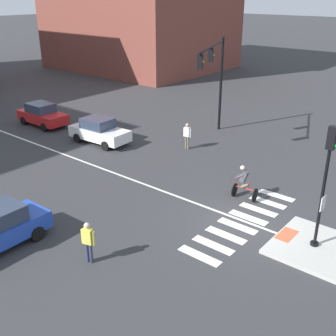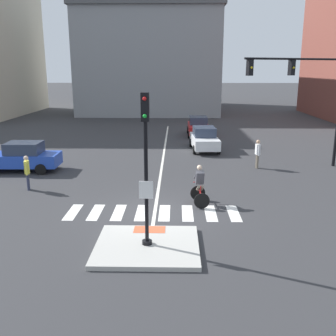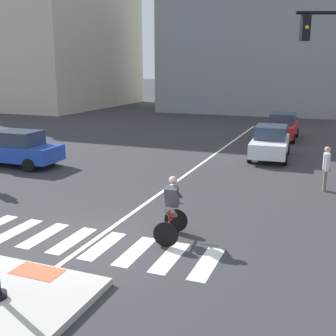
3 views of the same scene
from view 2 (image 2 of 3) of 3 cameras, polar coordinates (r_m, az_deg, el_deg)
ground_plane at (r=15.51m, az=-2.25°, el=-6.68°), size 300.00×300.00×0.00m
traffic_island at (r=12.61m, az=-3.12°, el=-11.53°), size 3.32×2.98×0.15m
tactile_pad_front at (r=13.60m, az=-2.77°, el=-9.12°), size 1.10×0.60×0.01m
signal_pole at (r=11.61m, az=-3.33°, el=1.72°), size 0.44×0.38×4.80m
crosswalk_stripe_a at (r=16.03m, az=-13.96°, el=-6.39°), size 0.44×1.80×0.01m
crosswalk_stripe_b at (r=15.81m, az=-10.70°, el=-6.49°), size 0.44×1.80×0.01m
crosswalk_stripe_c at (r=15.65m, az=-7.36°, el=-6.58°), size 0.44×1.80×0.01m
crosswalk_stripe_d at (r=15.54m, az=-3.96°, el=-6.64°), size 0.44×1.80×0.01m
crosswalk_stripe_e at (r=15.49m, az=-0.53°, el=-6.69°), size 0.44×1.80×0.01m
crosswalk_stripe_f at (r=15.49m, az=2.92°, el=-6.71°), size 0.44×1.80×0.01m
crosswalk_stripe_g at (r=15.54m, az=6.36°, el=-6.70°), size 0.44×1.80×0.01m
crosswalk_stripe_h at (r=15.65m, az=9.76°, el=-6.67°), size 0.44×1.80×0.01m
lane_centre_line at (r=25.08m, az=-0.72°, el=1.61°), size 0.14×28.00×0.01m
traffic_light_mast at (r=22.91m, az=20.59°, el=10.89°), size 6.07×2.49×6.38m
building_corner_right at (r=56.06m, az=-2.37°, el=15.58°), size 17.90×22.23×13.27m
car_white_eastbound_far at (r=27.32m, az=5.42°, el=4.35°), size 2.03×4.19×1.64m
car_blue_cross_left at (r=23.08m, az=-20.81°, el=1.57°), size 4.14×1.92×1.64m
car_red_eastbound_distant at (r=33.33m, az=4.53°, el=6.20°), size 1.86×4.11×1.64m
cyclist at (r=16.29m, az=4.75°, el=-2.43°), size 0.77×1.15×1.68m
pedestrian_at_curb_left at (r=19.27m, az=-20.25°, el=-0.28°), size 0.32×0.53×1.67m
pedestrian_waiting_far_side at (r=22.71m, az=13.21°, el=2.38°), size 0.25×0.55×1.67m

